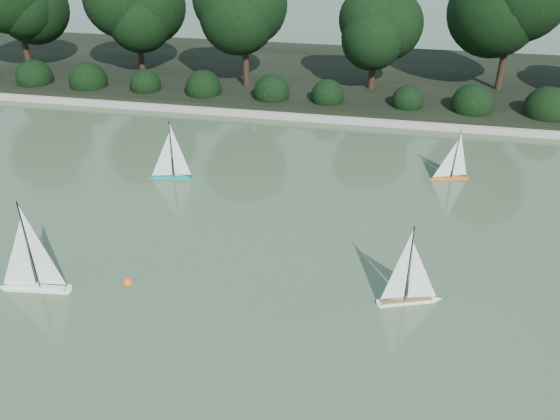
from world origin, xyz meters
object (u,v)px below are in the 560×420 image
at_px(sailboat_white_a, 28,275).
at_px(sailboat_teal, 168,169).
at_px(sailboat_white_b, 413,290).
at_px(sailboat_orange, 448,171).
at_px(race_buoy, 128,283).

xyz_separation_m(sailboat_white_a, sailboat_teal, (0.77, 4.33, -0.05)).
bearing_deg(sailboat_white_a, sailboat_teal, 79.91).
xyz_separation_m(sailboat_white_b, sailboat_orange, (0.86, 4.65, -0.03)).
bearing_deg(sailboat_white_a, race_buoy, 16.99).
height_order(sailboat_white_b, sailboat_orange, sailboat_white_b).
bearing_deg(sailboat_white_a, sailboat_white_b, 8.07).
relative_size(sailboat_white_a, race_buoy, 10.52).
relative_size(sailboat_white_b, sailboat_teal, 1.02).
height_order(sailboat_white_a, sailboat_white_b, sailboat_white_a).
height_order(sailboat_white_a, sailboat_teal, sailboat_white_a).
bearing_deg(sailboat_white_b, race_buoy, -174.88).
xyz_separation_m(sailboat_teal, race_buoy, (0.74, -3.87, -0.24)).
xyz_separation_m(sailboat_white_b, race_buoy, (-4.74, -0.42, -0.24)).
relative_size(sailboat_white_a, sailboat_white_b, 1.17).
xyz_separation_m(sailboat_white_a, race_buoy, (1.51, 0.46, -0.28)).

